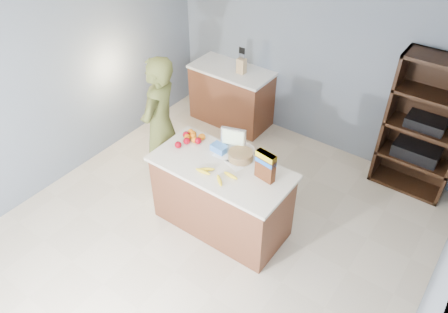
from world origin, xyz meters
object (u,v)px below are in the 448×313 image
Objects in this scene: cereal_box at (266,164)px; tv at (233,138)px; person at (160,126)px; counter_peninsula at (221,199)px; shelving_unit at (425,129)px.

tv is at bearing 158.57° from cereal_box.
tv is 0.59m from cereal_box.
person is 5.47× the size of cereal_box.
counter_peninsula is 4.75× the size of cereal_box.
shelving_unit reaches higher than cereal_box.
person is 1.54m from cereal_box.
shelving_unit is at bearing 52.89° from counter_peninsula.
person reaches higher than tv.
person is (-1.04, 0.18, 0.48)m from counter_peninsula.
counter_peninsula is 0.87× the size of person.
counter_peninsula is at bearing -127.11° from shelving_unit.
person is (-2.59, -1.87, 0.03)m from shelving_unit.
tv is (-1.62, -1.73, 0.19)m from shelving_unit.
shelving_unit is at bearing 61.19° from cereal_box.
tv reaches higher than counter_peninsula.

